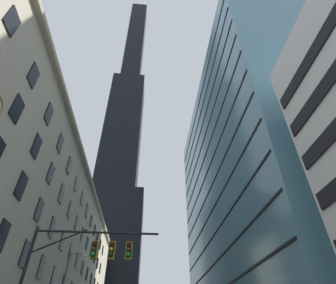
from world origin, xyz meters
The scene contains 4 objects.
station_building centered at (-18.91, 31.65, 13.00)m, with size 16.49×75.32×26.04m.
dark_skyscraper centered at (-13.85, 88.02, 69.69)m, with size 24.09×24.09×226.58m.
glass_office_midrise centered at (20.99, 31.28, 26.10)m, with size 20.08×51.55×52.21m.
traffic_signal_mast centered at (-3.73, 4.41, 5.67)m, with size 7.92×0.63×7.52m.
Camera 1 is at (-0.16, -12.88, 1.66)m, focal length 28.11 mm.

